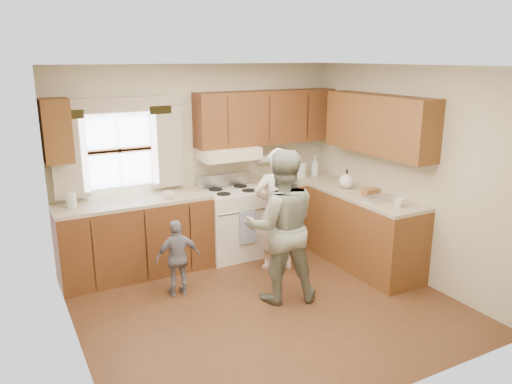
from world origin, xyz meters
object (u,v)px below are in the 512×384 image
stove (232,222)px  woman_right (281,226)px  woman_left (277,210)px  child (178,258)px

stove → woman_right: bearing=-93.3°
woman_left → woman_right: (-0.37, -0.70, 0.06)m
woman_left → child: 1.36m
stove → woman_right: (-0.08, -1.37, 0.37)m
woman_left → woman_right: 0.79m
stove → woman_left: 0.79m
stove → child: bearing=-143.7°
child → woman_left: bearing=-171.7°
woman_right → child: 1.20m
woman_left → child: bearing=22.4°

